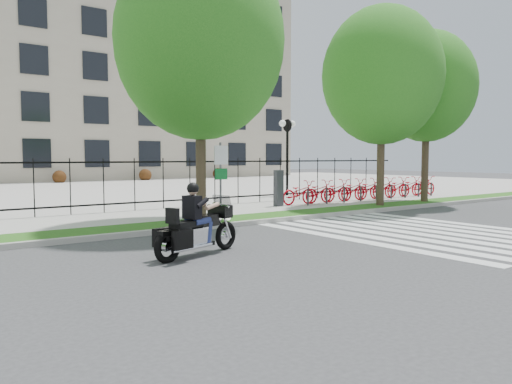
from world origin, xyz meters
TOP-DOWN VIEW (x-y plane):
  - ground at (0.00, 0.00)m, footprint 120.00×120.00m
  - curb at (0.00, 4.10)m, footprint 60.00×0.20m
  - grass_verge at (0.00, 4.95)m, footprint 60.00×1.50m
  - sidewalk at (0.00, 7.45)m, footprint 60.00×3.50m
  - plaza at (0.00, 25.00)m, footprint 80.00×34.00m
  - crosswalk_stripes at (4.83, 0.00)m, footprint 5.70×8.00m
  - iron_fence at (0.00, 9.20)m, footprint 30.00×0.06m
  - lamp_post_right at (10.00, 12.00)m, footprint 1.06×0.70m
  - street_tree_1 at (0.43, 4.95)m, footprint 5.31×5.31m
  - street_tree_2 at (9.19, 4.95)m, footprint 5.01×5.01m
  - street_tree_3 at (12.32, 4.95)m, footprint 4.39×4.39m
  - bike_share_station at (11.00, 7.20)m, footprint 11.15×0.88m
  - sign_pole_regulatory at (0.94, 4.58)m, footprint 0.50×0.09m
  - motorcycle_rider at (-2.12, 0.76)m, footprint 2.48×1.15m

SIDE VIEW (x-z plane):
  - ground at x=0.00m, z-range 0.00..0.00m
  - crosswalk_stripes at x=4.83m, z-range 0.00..0.01m
  - plaza at x=0.00m, z-range 0.00..0.10m
  - curb at x=0.00m, z-range 0.00..0.15m
  - grass_verge at x=0.00m, z-range 0.00..0.15m
  - sidewalk at x=0.00m, z-range 0.00..0.15m
  - motorcycle_rider at x=-2.12m, z-range -0.33..1.64m
  - bike_share_station at x=11.00m, z-range -0.08..1.42m
  - iron_fence at x=0.00m, z-range 0.15..2.15m
  - sign_pole_regulatory at x=0.94m, z-range 0.49..2.99m
  - lamp_post_right at x=10.00m, z-range 1.08..5.33m
  - street_tree_3 at x=12.32m, z-range 1.50..9.28m
  - street_tree_2 at x=9.19m, z-range 1.42..9.73m
  - street_tree_1 at x=0.43m, z-range 1.43..10.10m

